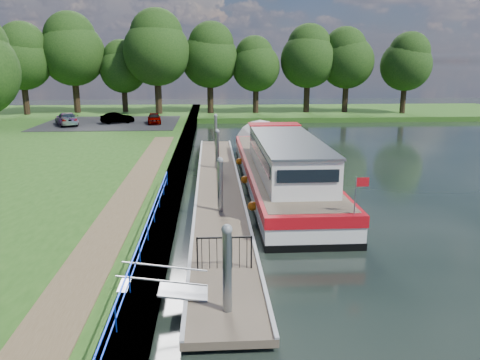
{
  "coord_description": "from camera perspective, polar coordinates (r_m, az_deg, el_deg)",
  "views": [
    {
      "loc": [
        -0.38,
        -12.26,
        7.16
      ],
      "look_at": [
        1.02,
        10.32,
        1.4
      ],
      "focal_mm": 35.0,
      "sensor_mm": 36.0,
      "label": 1
    }
  ],
  "objects": [
    {
      "name": "pontoon",
      "position": [
        26.21,
        -2.6,
        -1.17
      ],
      "size": [
        2.5,
        30.0,
        0.56
      ],
      "color": "brown",
      "rests_on": "ground"
    },
    {
      "name": "blue_fence",
      "position": [
        16.51,
        -11.66,
        -6.77
      ],
      "size": [
        0.04,
        18.04,
        0.72
      ],
      "color": "#0C2DBF",
      "rests_on": "riverbank"
    },
    {
      "name": "footpath",
      "position": [
        21.61,
        -14.14,
        -3.28
      ],
      "size": [
        1.6,
        40.0,
        0.05
      ],
      "primitive_type": "cube",
      "color": "brown",
      "rests_on": "riverbank"
    },
    {
      "name": "ground",
      "position": [
        14.2,
        -1.6,
        -16.0
      ],
      "size": [
        160.0,
        160.0,
        0.0
      ],
      "primitive_type": "plane",
      "color": "black",
      "rests_on": "ground"
    },
    {
      "name": "car_b",
      "position": [
        51.1,
        -14.74,
        7.33
      ],
      "size": [
        3.57,
        2.35,
        1.11
      ],
      "primitive_type": "imported",
      "rotation": [
        0.0,
        0.0,
        1.95
      ],
      "color": "#999999",
      "rests_on": "carpark"
    },
    {
      "name": "horizon_trees",
      "position": [
        60.96,
        -4.88,
        14.97
      ],
      "size": [
        54.38,
        10.03,
        12.87
      ],
      "color": "#332316",
      "rests_on": "ground"
    },
    {
      "name": "gate_panel",
      "position": [
        15.66,
        -1.92,
        -8.29
      ],
      "size": [
        1.85,
        0.05,
        1.15
      ],
      "color": "black",
      "rests_on": "ground"
    },
    {
      "name": "carpark",
      "position": [
        51.76,
        -15.48,
        6.71
      ],
      "size": [
        14.0,
        12.0,
        0.06
      ],
      "primitive_type": "cube",
      "color": "black",
      "rests_on": "riverbank"
    },
    {
      "name": "far_bank",
      "position": [
        65.8,
        7.38,
        8.18
      ],
      "size": [
        60.0,
        18.0,
        0.6
      ],
      "primitive_type": "cube",
      "color": "#244F16",
      "rests_on": "ground"
    },
    {
      "name": "car_a",
      "position": [
        50.02,
        -10.42,
        7.43
      ],
      "size": [
        1.75,
        3.45,
        1.12
      ],
      "primitive_type": "imported",
      "rotation": [
        0.0,
        0.0,
        0.13
      ],
      "color": "#999999",
      "rests_on": "carpark"
    },
    {
      "name": "mooring_piles",
      "position": [
        25.94,
        -2.63,
        1.16
      ],
      "size": [
        0.3,
        27.3,
        3.55
      ],
      "color": "gray",
      "rests_on": "ground"
    },
    {
      "name": "gangway",
      "position": [
        14.41,
        -9.26,
        -12.88
      ],
      "size": [
        2.58,
        1.0,
        0.92
      ],
      "color": "#A5A8AD",
      "rests_on": "ground"
    },
    {
      "name": "bank_edge",
      "position": [
        28.17,
        -7.87,
        0.23
      ],
      "size": [
        1.1,
        90.0,
        0.78
      ],
      "primitive_type": "cube",
      "color": "#473D2D",
      "rests_on": "ground"
    },
    {
      "name": "car_c",
      "position": [
        50.97,
        -20.37,
        7.0
      ],
      "size": [
        3.51,
        4.81,
        1.29
      ],
      "primitive_type": "imported",
      "rotation": [
        0.0,
        0.0,
        3.57
      ],
      "color": "#999999",
      "rests_on": "carpark"
    },
    {
      "name": "barge",
      "position": [
        27.96,
        4.7,
        1.69
      ],
      "size": [
        4.36,
        21.15,
        4.78
      ],
      "color": "black",
      "rests_on": "ground"
    }
  ]
}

